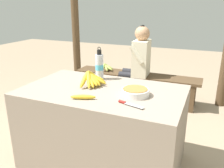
{
  "coord_description": "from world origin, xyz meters",
  "views": [
    {
      "loc": [
        0.78,
        -1.63,
        1.34
      ],
      "look_at": [
        0.06,
        0.05,
        0.72
      ],
      "focal_mm": 38.0,
      "sensor_mm": 36.0,
      "label": 1
    }
  ],
  "objects_px": {
    "serving_bowl": "(135,92)",
    "water_bottle": "(99,66)",
    "knife": "(127,103)",
    "banana_bunch_ripe": "(92,78)",
    "seated_vendor": "(138,59)",
    "wooden_bench": "(136,78)",
    "banana_bunch_green": "(107,67)",
    "loose_banana_front": "(83,97)",
    "support_post_near": "(74,2)"
  },
  "relations": [
    {
      "from": "seated_vendor",
      "to": "serving_bowl",
      "type": "bearing_deg",
      "value": 101.89
    },
    {
      "from": "banana_bunch_ripe",
      "to": "knife",
      "type": "xyz_separation_m",
      "value": [
        0.41,
        -0.27,
        -0.05
      ]
    },
    {
      "from": "banana_bunch_ripe",
      "to": "water_bottle",
      "type": "bearing_deg",
      "value": 96.75
    },
    {
      "from": "serving_bowl",
      "to": "banana_bunch_ripe",
      "type": "bearing_deg",
      "value": 169.47
    },
    {
      "from": "support_post_near",
      "to": "loose_banana_front",
      "type": "bearing_deg",
      "value": -57.6
    },
    {
      "from": "water_bottle",
      "to": "banana_bunch_green",
      "type": "relative_size",
      "value": 1.09
    },
    {
      "from": "loose_banana_front",
      "to": "banana_bunch_green",
      "type": "xyz_separation_m",
      "value": [
        -0.59,
        1.72,
        -0.24
      ]
    },
    {
      "from": "serving_bowl",
      "to": "loose_banana_front",
      "type": "bearing_deg",
      "value": -145.55
    },
    {
      "from": "seated_vendor",
      "to": "support_post_near",
      "type": "bearing_deg",
      "value": -19.5
    },
    {
      "from": "water_bottle",
      "to": "loose_banana_front",
      "type": "xyz_separation_m",
      "value": [
        0.1,
        -0.49,
        -0.1
      ]
    },
    {
      "from": "banana_bunch_ripe",
      "to": "banana_bunch_green",
      "type": "height_order",
      "value": "banana_bunch_ripe"
    },
    {
      "from": "support_post_near",
      "to": "banana_bunch_ripe",
      "type": "bearing_deg",
      "value": -55.08
    },
    {
      "from": "serving_bowl",
      "to": "knife",
      "type": "relative_size",
      "value": 1.08
    },
    {
      "from": "wooden_bench",
      "to": "seated_vendor",
      "type": "distance_m",
      "value": 0.29
    },
    {
      "from": "water_bottle",
      "to": "wooden_bench",
      "type": "height_order",
      "value": "water_bottle"
    },
    {
      "from": "banana_bunch_green",
      "to": "support_post_near",
      "type": "height_order",
      "value": "support_post_near"
    },
    {
      "from": "serving_bowl",
      "to": "water_bottle",
      "type": "relative_size",
      "value": 0.71
    },
    {
      "from": "loose_banana_front",
      "to": "knife",
      "type": "xyz_separation_m",
      "value": [
        0.33,
        0.03,
        -0.01
      ]
    },
    {
      "from": "banana_bunch_ripe",
      "to": "loose_banana_front",
      "type": "xyz_separation_m",
      "value": [
        0.08,
        -0.3,
        -0.05
      ]
    },
    {
      "from": "serving_bowl",
      "to": "wooden_bench",
      "type": "xyz_separation_m",
      "value": [
        -0.46,
        1.5,
        -0.37
      ]
    },
    {
      "from": "banana_bunch_ripe",
      "to": "wooden_bench",
      "type": "xyz_separation_m",
      "value": [
        -0.05,
        1.42,
        -0.41
      ]
    },
    {
      "from": "banana_bunch_ripe",
      "to": "support_post_near",
      "type": "xyz_separation_m",
      "value": [
        -1.19,
        1.71,
        0.62
      ]
    },
    {
      "from": "knife",
      "to": "banana_bunch_green",
      "type": "relative_size",
      "value": 0.72
    },
    {
      "from": "support_post_near",
      "to": "banana_bunch_green",
      "type": "bearing_deg",
      "value": -22.58
    },
    {
      "from": "serving_bowl",
      "to": "wooden_bench",
      "type": "height_order",
      "value": "serving_bowl"
    },
    {
      "from": "serving_bowl",
      "to": "banana_bunch_green",
      "type": "relative_size",
      "value": 0.77
    },
    {
      "from": "serving_bowl",
      "to": "seated_vendor",
      "type": "relative_size",
      "value": 0.2
    },
    {
      "from": "wooden_bench",
      "to": "support_post_near",
      "type": "bearing_deg",
      "value": 166.05
    },
    {
      "from": "banana_bunch_ripe",
      "to": "banana_bunch_green",
      "type": "xyz_separation_m",
      "value": [
        -0.51,
        1.43,
        -0.29
      ]
    },
    {
      "from": "knife",
      "to": "seated_vendor",
      "type": "relative_size",
      "value": 0.18
    },
    {
      "from": "loose_banana_front",
      "to": "banana_bunch_ripe",
      "type": "bearing_deg",
      "value": 105.14
    },
    {
      "from": "knife",
      "to": "banana_bunch_green",
      "type": "height_order",
      "value": "knife"
    },
    {
      "from": "seated_vendor",
      "to": "support_post_near",
      "type": "height_order",
      "value": "support_post_near"
    },
    {
      "from": "seated_vendor",
      "to": "banana_bunch_green",
      "type": "relative_size",
      "value": 3.92
    },
    {
      "from": "serving_bowl",
      "to": "knife",
      "type": "distance_m",
      "value": 0.19
    },
    {
      "from": "loose_banana_front",
      "to": "seated_vendor",
      "type": "height_order",
      "value": "seated_vendor"
    },
    {
      "from": "knife",
      "to": "seated_vendor",
      "type": "xyz_separation_m",
      "value": [
        -0.43,
        1.66,
        -0.07
      ]
    },
    {
      "from": "knife",
      "to": "banana_bunch_ripe",
      "type": "bearing_deg",
      "value": 162.41
    },
    {
      "from": "serving_bowl",
      "to": "seated_vendor",
      "type": "distance_m",
      "value": 1.53
    },
    {
      "from": "seated_vendor",
      "to": "knife",
      "type": "bearing_deg",
      "value": 100.21
    },
    {
      "from": "knife",
      "to": "seated_vendor",
      "type": "height_order",
      "value": "seated_vendor"
    },
    {
      "from": "seated_vendor",
      "to": "wooden_bench",
      "type": "bearing_deg",
      "value": -51.92
    },
    {
      "from": "water_bottle",
      "to": "support_post_near",
      "type": "relative_size",
      "value": 0.11
    },
    {
      "from": "banana_bunch_ripe",
      "to": "seated_vendor",
      "type": "height_order",
      "value": "seated_vendor"
    },
    {
      "from": "banana_bunch_ripe",
      "to": "banana_bunch_green",
      "type": "relative_size",
      "value": 1.07
    },
    {
      "from": "water_bottle",
      "to": "wooden_bench",
      "type": "xyz_separation_m",
      "value": [
        -0.03,
        1.24,
        -0.46
      ]
    },
    {
      "from": "banana_bunch_ripe",
      "to": "loose_banana_front",
      "type": "bearing_deg",
      "value": -74.86
    },
    {
      "from": "loose_banana_front",
      "to": "wooden_bench",
      "type": "xyz_separation_m",
      "value": [
        -0.13,
        1.72,
        -0.36
      ]
    },
    {
      "from": "knife",
      "to": "wooden_bench",
      "type": "xyz_separation_m",
      "value": [
        -0.46,
        1.69,
        -0.35
      ]
    },
    {
      "from": "knife",
      "to": "loose_banana_front",
      "type": "bearing_deg",
      "value": -158.87
    }
  ]
}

